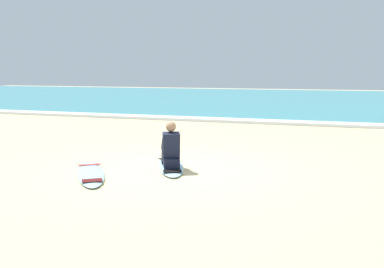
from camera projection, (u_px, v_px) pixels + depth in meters
The scene contains 6 objects.
ground_plane at pixel (176, 169), 8.81m from camera, with size 80.00×80.00×0.00m, color #CCB584.
sea at pixel (287, 99), 29.57m from camera, with size 80.00×28.00×0.10m, color teal.
breaking_foam at pixel (251, 121), 16.72m from camera, with size 80.00×0.90×0.11m, color white.
surfboard_main at pixel (170, 166), 8.97m from camera, with size 1.33×2.07×0.08m.
surfer_seated at pixel (171, 149), 8.66m from camera, with size 0.61×0.77×0.95m.
surfboard_spare_near at pixel (91, 173), 8.32m from camera, with size 1.68×2.15×0.08m.
Camera 1 is at (3.05, -8.05, 2.04)m, focal length 39.49 mm.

